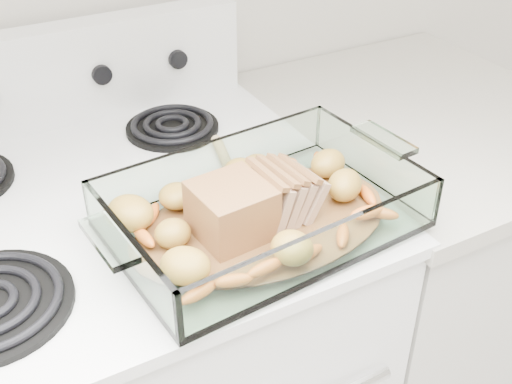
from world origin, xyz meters
TOP-DOWN VIEW (x-y plane):
  - counter_right at (0.67, 1.66)m, footprint 0.58×0.68m
  - baking_dish at (0.18, 1.47)m, footprint 0.42×0.27m
  - pork_roast at (0.16, 1.47)m, footprint 0.18×0.10m
  - roast_vegetables at (0.18, 1.50)m, footprint 0.34×0.18m
  - wooden_spoon at (0.20, 1.55)m, footprint 0.08×0.28m

SIDE VIEW (x-z plane):
  - counter_right at x=0.67m, z-range 0.00..0.93m
  - wooden_spoon at x=0.20m, z-range 0.94..0.95m
  - baking_dish at x=0.18m, z-range 0.93..1.00m
  - roast_vegetables at x=0.18m, z-range 0.95..0.99m
  - pork_roast at x=0.16m, z-range 0.95..1.03m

